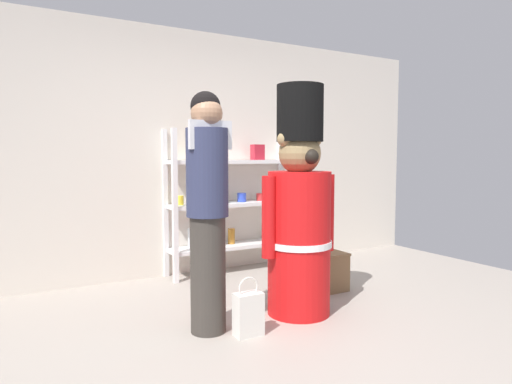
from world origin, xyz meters
TOP-DOWN VIEW (x-y plane):
  - ground_plane at (0.00, 0.00)m, footprint 6.40×6.40m
  - back_wall at (0.00, 2.20)m, footprint 6.40×0.12m
  - merchandise_shelf at (0.51, 1.98)m, footprint 1.47×0.35m
  - teddy_bear_guard at (0.36, 0.49)m, footprint 0.68×0.52m
  - person_shopper at (-0.43, 0.50)m, footprint 0.31×0.30m
  - shopping_bag at (-0.22, 0.29)m, footprint 0.20×0.12m
  - display_crate at (0.95, 0.88)m, footprint 0.35×0.30m

SIDE VIEW (x-z plane):
  - ground_plane at x=0.00m, z-range 0.00..0.00m
  - shopping_bag at x=-0.22m, z-range -0.05..0.37m
  - display_crate at x=0.95m, z-range 0.00..0.36m
  - merchandise_shelf at x=0.51m, z-range 0.00..1.55m
  - teddy_bear_guard at x=0.36m, z-range -0.11..1.71m
  - person_shopper at x=-0.43m, z-range 0.07..1.79m
  - back_wall at x=0.00m, z-range 0.00..2.60m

